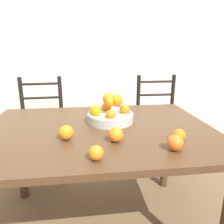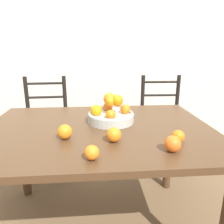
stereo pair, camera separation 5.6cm
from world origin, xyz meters
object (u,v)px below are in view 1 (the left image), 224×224
Objects in this scene: fruit_bowl at (110,114)px; orange_loose_2 at (66,133)px; orange_loose_1 at (96,153)px; orange_loose_4 at (116,135)px; chair_left at (42,129)px; orange_loose_0 at (175,143)px; chair_right at (158,124)px; orange_loose_3 at (179,135)px.

fruit_bowl is 0.38m from orange_loose_2.
orange_loose_2 is at bearing 120.93° from orange_loose_1.
orange_loose_4 is at bearing -13.00° from orange_loose_2.
fruit_bowl is at bearing -53.31° from chair_left.
chair_right reaches higher than orange_loose_0.
orange_loose_1 is 1.46m from chair_right.
fruit_bowl reaches higher than orange_loose_3.
fruit_bowl is 3.89× the size of orange_loose_4.
chair_right is at bearing 74.14° from orange_loose_0.
orange_loose_1 is 1.36m from chair_left.
orange_loose_3 is at bearing -9.39° from orange_loose_2.
chair_right is at bearing 48.89° from orange_loose_2.
orange_loose_0 is 0.08× the size of chair_left.
chair_right reaches higher than fruit_bowl.
orange_loose_0 is at bearing -123.06° from orange_loose_3.
orange_loose_0 is 1.18× the size of orange_loose_3.
orange_loose_0 is 0.56m from orange_loose_2.
orange_loose_2 is (-0.27, -0.26, -0.02)m from fruit_bowl.
orange_loose_2 reaches higher than orange_loose_4.
orange_loose_3 is 0.07× the size of chair_left.
fruit_bowl is 0.52m from orange_loose_1.
fruit_bowl is 4.56× the size of orange_loose_1.
chair_right is (0.86, 0.99, -0.33)m from orange_loose_2.
orange_loose_2 reaches higher than orange_loose_1.
orange_loose_0 is at bearing -60.88° from fruit_bowl.
orange_loose_0 is at bearing 6.98° from orange_loose_1.
orange_loose_0 is 0.38m from orange_loose_1.
orange_loose_4 is (-0.01, -0.32, -0.02)m from fruit_bowl.
orange_loose_0 is at bearing -27.22° from orange_loose_4.
orange_loose_3 is at bearing -6.51° from orange_loose_4.
chair_right is (0.72, 1.23, -0.33)m from orange_loose_1.
orange_loose_4 reaches higher than orange_loose_3.
chair_left is at bearing 110.92° from orange_loose_1.
orange_loose_1 is at bearing -173.02° from orange_loose_0.
orange_loose_1 is at bearing -118.66° from chair_right.
chair_right reaches higher than orange_loose_4.
chair_left is at bearing -178.48° from chair_right.
orange_loose_4 is at bearing 173.49° from orange_loose_3.
fruit_bowl is 3.85× the size of orange_loose_0.
chair_left is at bearing 125.67° from orange_loose_0.
fruit_bowl is at bearing -127.84° from chair_right.
chair_right reaches higher than orange_loose_1.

